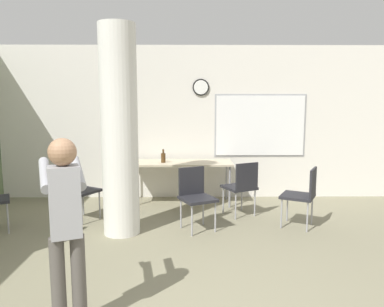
% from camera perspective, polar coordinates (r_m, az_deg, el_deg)
% --- Properties ---
extents(wall_back, '(8.00, 0.15, 2.80)m').
position_cam_1_polar(wall_back, '(6.97, -0.69, 4.69)').
color(wall_back, silver).
rests_on(wall_back, ground_plane).
extents(support_pillar, '(0.49, 0.49, 2.80)m').
position_cam_1_polar(support_pillar, '(5.08, -10.99, 3.27)').
color(support_pillar, silver).
rests_on(support_pillar, ground_plane).
extents(folding_table, '(1.85, 0.66, 0.75)m').
position_cam_1_polar(folding_table, '(6.55, -1.99, -1.70)').
color(folding_table, beige).
rests_on(folding_table, ground_plane).
extents(bottle_on_table, '(0.08, 0.08, 0.23)m').
position_cam_1_polar(bottle_on_table, '(6.47, -4.40, -0.60)').
color(bottle_on_table, '#4C3319').
rests_on(bottle_on_table, folding_table).
extents(chair_table_front, '(0.59, 0.59, 0.87)m').
position_cam_1_polar(chair_table_front, '(5.31, 0.55, -6.13)').
color(chair_table_front, '#232328').
rests_on(chair_table_front, ground_plane).
extents(chair_near_pillar, '(0.61, 0.61, 0.87)m').
position_cam_1_polar(chair_near_pillar, '(5.89, -16.98, -5.06)').
color(chair_near_pillar, '#232328').
rests_on(chair_near_pillar, ground_plane).
extents(chair_mid_room, '(0.59, 0.59, 0.87)m').
position_cam_1_polar(chair_mid_room, '(5.59, 16.54, -5.73)').
color(chair_mid_room, '#232328').
rests_on(chair_mid_room, ground_plane).
extents(chair_table_right, '(0.59, 0.59, 0.87)m').
position_cam_1_polar(chair_table_right, '(5.92, 7.59, -4.70)').
color(chair_table_right, '#232328').
rests_on(chair_table_right, ground_plane).
extents(person_playing_front, '(0.49, 0.62, 1.54)m').
position_cam_1_polar(person_playing_front, '(3.09, -18.75, -9.49)').
color(person_playing_front, '#514C47').
rests_on(person_playing_front, ground_plane).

